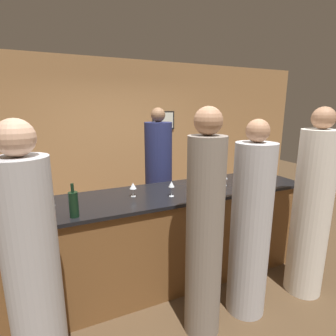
{
  "coord_description": "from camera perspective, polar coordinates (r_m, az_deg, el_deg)",
  "views": [
    {
      "loc": [
        -1.07,
        -2.53,
        1.99
      ],
      "look_at": [
        0.11,
        0.1,
        1.32
      ],
      "focal_mm": 28.0,
      "sensor_mm": 36.0,
      "label": 1
    }
  ],
  "objects": [
    {
      "name": "ground_plane",
      "position": [
        3.39,
        -1.03,
        -22.9
      ],
      "size": [
        14.0,
        14.0,
        0.0
      ],
      "primitive_type": "plane",
      "color": "#4C3823"
    },
    {
      "name": "back_wall",
      "position": [
        4.81,
        -11.11,
        5.79
      ],
      "size": [
        8.0,
        0.08,
        2.8
      ],
      "color": "#A37547",
      "rests_on": "ground_plane"
    },
    {
      "name": "bar_counter",
      "position": [
        3.1,
        -1.07,
        -14.84
      ],
      "size": [
        3.49,
        0.8,
        1.07
      ],
      "color": "brown",
      "rests_on": "ground_plane"
    },
    {
      "name": "bartender",
      "position": [
        3.72,
        -2.05,
        -3.56
      ],
      "size": [
        0.38,
        0.38,
        1.99
      ],
      "rotation": [
        0.0,
        0.0,
        3.14
      ],
      "color": "#1E234C",
      "rests_on": "ground_plane"
    },
    {
      "name": "guest_0",
      "position": [
        3.15,
        28.73,
        -8.26
      ],
      "size": [
        0.37,
        0.37,
        2.0
      ],
      "color": "silver",
      "rests_on": "ground_plane"
    },
    {
      "name": "guest_1",
      "position": [
        2.3,
        7.94,
        -13.97
      ],
      "size": [
        0.32,
        0.32,
        2.0
      ],
      "color": "gray",
      "rests_on": "ground_plane"
    },
    {
      "name": "guest_2",
      "position": [
        2.06,
        -27.22,
        -20.3
      ],
      "size": [
        0.34,
        0.34,
        1.93
      ],
      "color": "#B2B2B7",
      "rests_on": "ground_plane"
    },
    {
      "name": "guest_3",
      "position": [
        2.65,
        17.48,
        -12.37
      ],
      "size": [
        0.37,
        0.37,
        1.89
      ],
      "color": "#B2B2B7",
      "rests_on": "ground_plane"
    },
    {
      "name": "wine_bottle_0",
      "position": [
        2.39,
        -19.85,
        -7.38
      ],
      "size": [
        0.08,
        0.08,
        0.3
      ],
      "color": "black",
      "rests_on": "bar_counter"
    },
    {
      "name": "ice_bucket",
      "position": [
        2.82,
        -27.63,
        -5.13
      ],
      "size": [
        0.17,
        0.17,
        0.22
      ],
      "color": "silver",
      "rests_on": "bar_counter"
    },
    {
      "name": "wine_glass_0",
      "position": [
        3.79,
        22.03,
        0.07
      ],
      "size": [
        0.06,
        0.06,
        0.17
      ],
      "color": "silver",
      "rests_on": "bar_counter"
    },
    {
      "name": "wine_glass_1",
      "position": [
        3.2,
        12.29,
        -1.93
      ],
      "size": [
        0.06,
        0.06,
        0.14
      ],
      "color": "silver",
      "rests_on": "bar_counter"
    },
    {
      "name": "wine_glass_2",
      "position": [
        2.54,
        -27.12,
        -6.69
      ],
      "size": [
        0.08,
        0.08,
        0.16
      ],
      "color": "silver",
      "rests_on": "bar_counter"
    },
    {
      "name": "wine_glass_3",
      "position": [
        2.77,
        -7.62,
        -3.97
      ],
      "size": [
        0.07,
        0.07,
        0.15
      ],
      "color": "silver",
      "rests_on": "bar_counter"
    },
    {
      "name": "wine_glass_4",
      "position": [
        3.57,
        19.44,
        -0.76
      ],
      "size": [
        0.06,
        0.06,
        0.15
      ],
      "color": "silver",
      "rests_on": "bar_counter"
    },
    {
      "name": "wine_glass_5",
      "position": [
        2.47,
        -24.23,
        -6.86
      ],
      "size": [
        0.07,
        0.07,
        0.16
      ],
      "color": "silver",
      "rests_on": "bar_counter"
    },
    {
      "name": "wine_glass_6",
      "position": [
        2.74,
        0.77,
        -3.71
      ],
      "size": [
        0.06,
        0.06,
        0.17
      ],
      "color": "silver",
      "rests_on": "bar_counter"
    }
  ]
}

